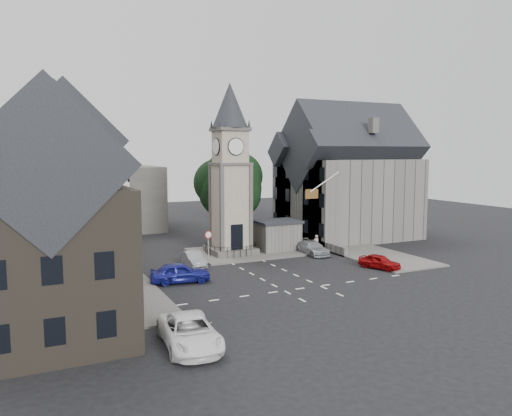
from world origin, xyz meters
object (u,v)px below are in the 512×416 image
pedestrian (316,243)px  stone_shelter (277,235)px  clock_tower (230,170)px  car_west_blue (180,273)px  car_east_red (379,262)px

pedestrian → stone_shelter: bearing=-32.4°
clock_tower → stone_shelter: clock_tower is taller
clock_tower → car_west_blue: 13.31m
car_east_red → pedestrian: bearing=75.2°
stone_shelter → pedestrian: bearing=-33.9°
car_west_blue → clock_tower: bearing=-34.1°
clock_tower → pedestrian: 11.13m
car_east_red → pedestrian: (-1.02, 8.35, 0.24)m
stone_shelter → pedestrian: 3.92m
car_west_blue → pedestrian: (15.50, 5.52, 0.08)m
stone_shelter → car_east_red: size_ratio=1.20×
clock_tower → car_east_red: clock_tower is taller
car_west_blue → pedestrian: bearing=-61.9°
pedestrian → clock_tower: bearing=-16.7°
car_west_blue → car_east_red: size_ratio=1.26×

